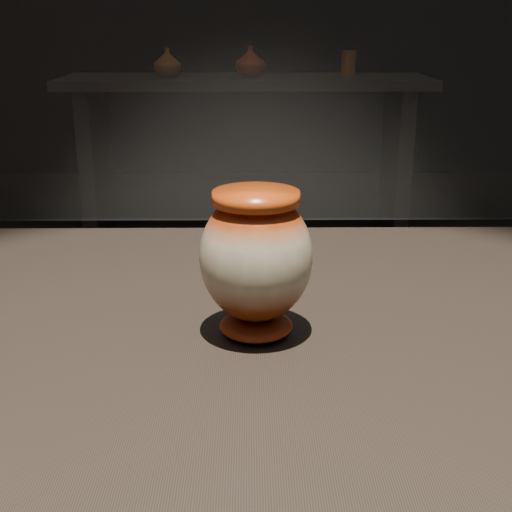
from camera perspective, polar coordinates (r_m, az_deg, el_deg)
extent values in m
cube|color=black|center=(0.78, 0.16, -7.93)|extent=(2.00, 0.80, 0.05)
ellipsoid|color=#622508|center=(0.76, 0.00, -5.56)|extent=(0.09, 0.09, 0.02)
ellipsoid|color=beige|center=(0.73, 0.00, -0.07)|extent=(0.13, 0.13, 0.14)
cylinder|color=#BF4112|center=(0.72, 0.00, 4.71)|extent=(0.10, 0.10, 0.01)
cube|color=black|center=(4.00, -0.85, 13.80)|extent=(2.00, 0.60, 0.05)
cube|color=black|center=(4.15, -12.73, 7.25)|extent=(0.08, 0.50, 0.85)
cube|color=black|center=(4.14, 11.12, 7.34)|extent=(0.08, 0.50, 0.85)
imported|color=#974D16|center=(3.97, -7.10, 15.10)|extent=(0.18, 0.18, 0.15)
imported|color=#622508|center=(3.94, -0.46, 15.28)|extent=(0.21, 0.21, 0.16)
cylinder|color=#974D16|center=(4.04, 7.40, 15.02)|extent=(0.08, 0.08, 0.13)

